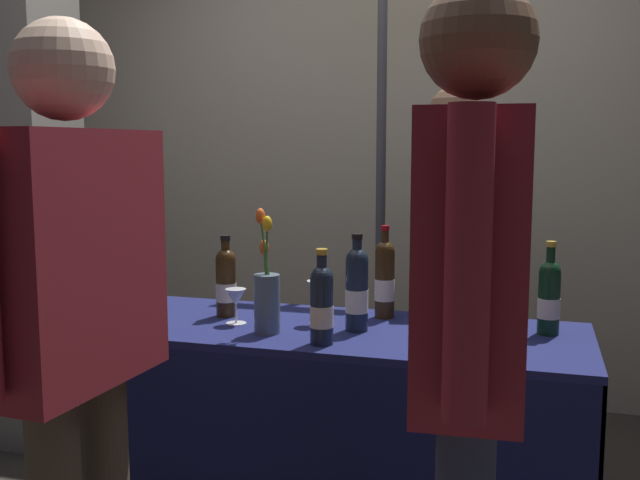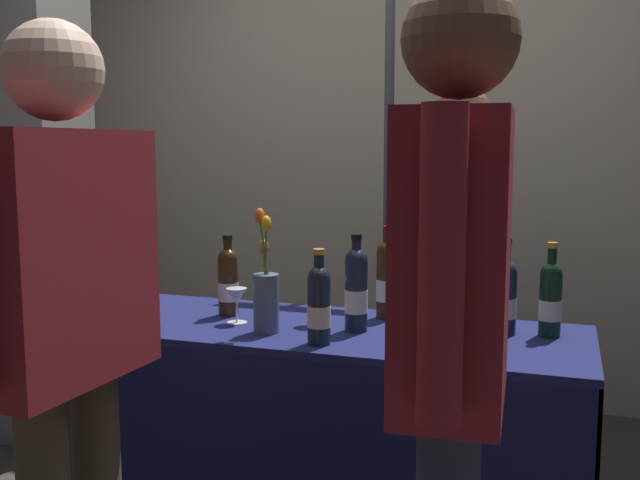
# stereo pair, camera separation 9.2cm
# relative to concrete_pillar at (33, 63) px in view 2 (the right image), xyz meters

# --- Properties ---
(back_partition) EXTENTS (6.20, 0.12, 3.14)m
(back_partition) POSITION_rel_concrete_pillar_xyz_m (1.52, 1.17, -0.17)
(back_partition) COLOR #B2A893
(back_partition) RESTS_ON ground_plane
(concrete_pillar) EXTENTS (0.37, 0.37, 3.49)m
(concrete_pillar) POSITION_rel_concrete_pillar_xyz_m (0.00, 0.00, 0.00)
(concrete_pillar) COLOR gray
(concrete_pillar) RESTS_ON ground_plane
(tasting_table) EXTENTS (1.80, 0.63, 0.76)m
(tasting_table) POSITION_rel_concrete_pillar_xyz_m (1.52, -0.46, -1.23)
(tasting_table) COLOR #191E51
(tasting_table) RESTS_ON ground_plane
(featured_wine_bottle) EXTENTS (0.07, 0.07, 0.32)m
(featured_wine_bottle) POSITION_rel_concrete_pillar_xyz_m (2.13, -0.36, -0.86)
(featured_wine_bottle) COLOR #192333
(featured_wine_bottle) RESTS_ON tasting_table
(display_bottle_0) EXTENTS (0.08, 0.08, 0.33)m
(display_bottle_0) POSITION_rel_concrete_pillar_xyz_m (1.66, -0.48, -0.84)
(display_bottle_0) COLOR #192333
(display_bottle_0) RESTS_ON tasting_table
(display_bottle_1) EXTENTS (0.07, 0.07, 0.34)m
(display_bottle_1) POSITION_rel_concrete_pillar_xyz_m (2.01, -0.51, -0.84)
(display_bottle_1) COLOR #38230F
(display_bottle_1) RESTS_ON tasting_table
(display_bottle_2) EXTENTS (0.07, 0.07, 0.33)m
(display_bottle_2) POSITION_rel_concrete_pillar_xyz_m (1.71, -0.27, -0.84)
(display_bottle_2) COLOR #38230F
(display_bottle_2) RESTS_ON tasting_table
(display_bottle_3) EXTENTS (0.07, 0.07, 0.30)m
(display_bottle_3) POSITION_rel_concrete_pillar_xyz_m (1.59, -0.67, -0.85)
(display_bottle_3) COLOR #192333
(display_bottle_3) RESTS_ON tasting_table
(display_bottle_4) EXTENTS (0.08, 0.08, 0.30)m
(display_bottle_4) POSITION_rel_concrete_pillar_xyz_m (1.15, -0.41, -0.86)
(display_bottle_4) COLOR #38230F
(display_bottle_4) RESTS_ON tasting_table
(display_bottle_5) EXTENTS (0.07, 0.07, 0.31)m
(display_bottle_5) POSITION_rel_concrete_pillar_xyz_m (2.27, -0.35, -0.86)
(display_bottle_5) COLOR black
(display_bottle_5) RESTS_ON tasting_table
(display_bottle_6) EXTENTS (0.08, 0.08, 0.30)m
(display_bottle_6) POSITION_rel_concrete_pillar_xyz_m (0.90, -0.57, -0.86)
(display_bottle_6) COLOR #38230F
(display_bottle_6) RESTS_ON tasting_table
(wine_glass_near_vendor) EXTENTS (0.08, 0.08, 0.15)m
(wine_glass_near_vendor) POSITION_rel_concrete_pillar_xyz_m (1.51, -0.43, -0.87)
(wine_glass_near_vendor) COLOR silver
(wine_glass_near_vendor) RESTS_ON tasting_table
(wine_glass_mid) EXTENTS (0.07, 0.07, 0.12)m
(wine_glass_mid) POSITION_rel_concrete_pillar_xyz_m (1.23, -0.51, -0.90)
(wine_glass_mid) COLOR silver
(wine_glass_mid) RESTS_ON tasting_table
(flower_vase) EXTENTS (0.09, 0.09, 0.41)m
(flower_vase) POSITION_rel_concrete_pillar_xyz_m (1.38, -0.59, -0.86)
(flower_vase) COLOR slate
(flower_vase) RESTS_ON tasting_table
(vendor_presenter) EXTENTS (0.29, 0.57, 1.61)m
(vendor_presenter) POSITION_rel_concrete_pillar_xyz_m (1.91, 0.15, -0.78)
(vendor_presenter) COLOR #4C4233
(vendor_presenter) RESTS_ON ground_plane
(taster_foreground_right) EXTENTS (0.24, 0.64, 1.66)m
(taster_foreground_right) POSITION_rel_concrete_pillar_xyz_m (1.20, -1.39, -0.74)
(taster_foreground_right) COLOR #4C4233
(taster_foreground_right) RESTS_ON ground_plane
(taster_foreground_left) EXTENTS (0.23, 0.56, 1.70)m
(taster_foreground_left) POSITION_rel_concrete_pillar_xyz_m (2.10, -1.32, -0.72)
(taster_foreground_left) COLOR #2D3347
(taster_foreground_left) RESTS_ON ground_plane
(booth_signpost) EXTENTS (0.54, 0.04, 2.33)m
(booth_signpost) POSITION_rel_concrete_pillar_xyz_m (1.54, 0.47, -0.33)
(booth_signpost) COLOR #47474C
(booth_signpost) RESTS_ON ground_plane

